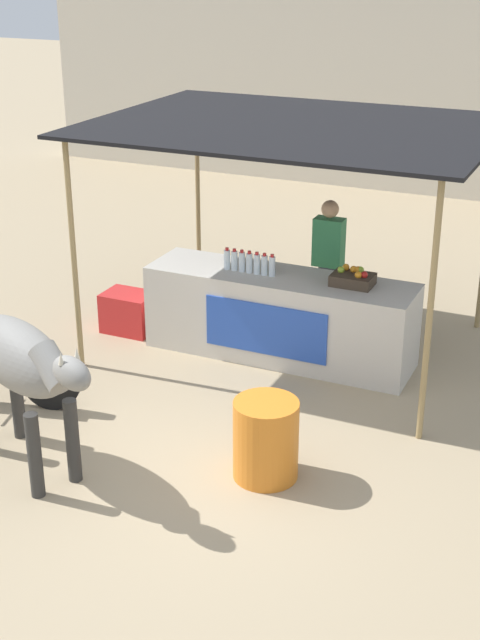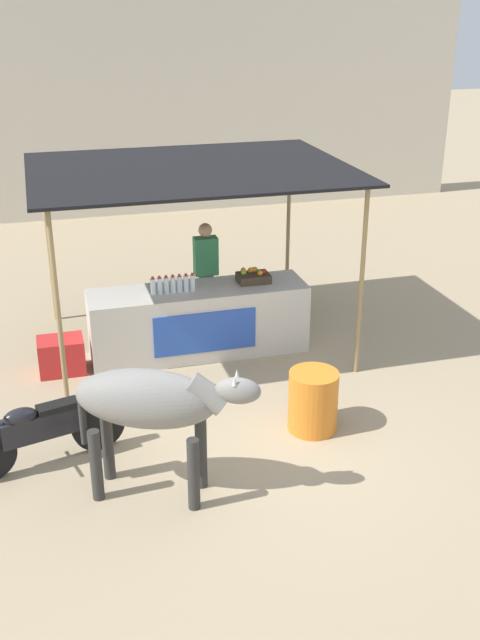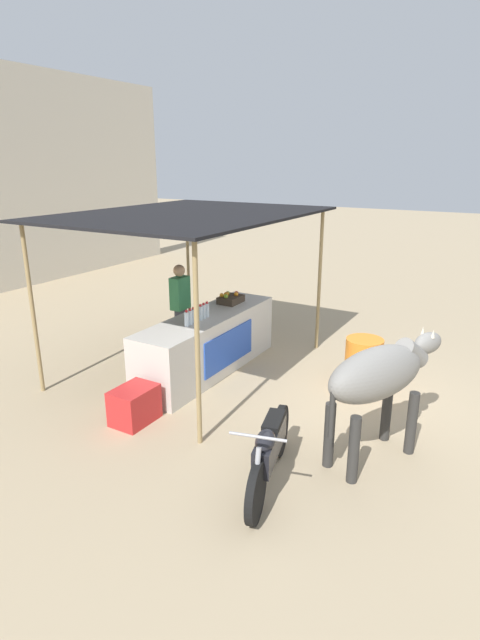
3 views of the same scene
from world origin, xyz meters
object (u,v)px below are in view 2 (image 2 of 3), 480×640
Objects in this scene: vendor_behind_counter at (206,276)px; water_barrel at (313,401)px; fruit_crate at (253,277)px; motorcycle_parked at (41,430)px; cow at (153,403)px; cooler_box at (61,355)px; stall_counter at (199,321)px.

vendor_behind_counter is 3.17m from water_barrel.
fruit_crate is 0.25× the size of motorcycle_parked.
cow is at bearing -121.69° from fruit_crate.
cooler_box is at bearing 140.53° from water_barrel.
fruit_crate is 3.67m from cow.
cow is at bearing -110.30° from vendor_behind_counter.
stall_counter is at bearing 45.62° from motorcycle_parked.
vendor_behind_counter is 0.94× the size of motorcycle_parked.
water_barrel is at bearing -89.65° from fruit_crate.
vendor_behind_counter reaches higher than cooler_box.
vendor_behind_counter is at bearing 126.70° from fruit_crate.
motorcycle_parked is at bearing 142.80° from cow.
cow is at bearing -75.44° from cooler_box.
cow is at bearing -159.34° from water_barrel.
cooler_box is 3.17m from cow.
fruit_crate is at bearing 37.52° from motorcycle_parked.
stall_counter reaches higher than motorcycle_parked.
stall_counter is at bearing -110.96° from vendor_behind_counter.
fruit_crate reaches higher than water_barrel.
cooler_box is 0.83× the size of water_barrel.
fruit_crate is 0.73× the size of cooler_box.
water_barrel is 2.18m from cow.
fruit_crate is (0.81, 0.06, 0.55)m from stall_counter.
water_barrel is (2.71, -2.24, 0.12)m from cooler_box.
motorcycle_parked is at bearing -134.38° from stall_counter.
motorcycle_parked reaches higher than cooler_box.
motorcycle_parked reaches higher than water_barrel.
vendor_behind_counter is at bearing 99.77° from water_barrel.
water_barrel is at bearing -80.23° from vendor_behind_counter.
stall_counter is 5.00× the size of cooler_box.
water_barrel is 0.40× the size of cow.
water_barrel is at bearing -70.63° from stall_counter.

